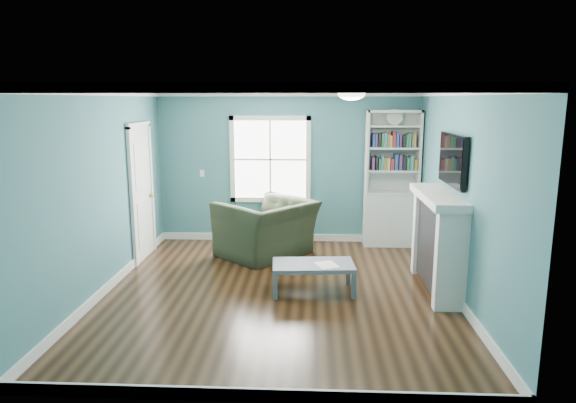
{
  "coord_description": "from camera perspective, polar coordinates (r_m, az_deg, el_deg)",
  "views": [
    {
      "loc": [
        0.43,
        -6.34,
        2.48
      ],
      "look_at": [
        0.11,
        0.4,
        1.13
      ],
      "focal_mm": 32.0,
      "sensor_mm": 36.0,
      "label": 1
    }
  ],
  "objects": [
    {
      "name": "ceiling_fixture",
      "position": [
        6.45,
        7.07,
        11.87
      ],
      "size": [
        0.38,
        0.38,
        0.15
      ],
      "color": "white",
      "rests_on": "room_walls"
    },
    {
      "name": "trim",
      "position": [
        6.47,
        -1.12,
        0.26
      ],
      "size": [
        4.5,
        5.0,
        2.6
      ],
      "color": "white",
      "rests_on": "ground"
    },
    {
      "name": "bookshelf",
      "position": [
        8.88,
        11.38,
        1.01
      ],
      "size": [
        0.9,
        0.35,
        2.31
      ],
      "color": "silver",
      "rests_on": "ground"
    },
    {
      "name": "recliner",
      "position": [
        8.19,
        -2.41,
        -1.97
      ],
      "size": [
        1.57,
        1.61,
        1.19
      ],
      "primitive_type": "imported",
      "rotation": [
        0.0,
        0.0,
        -2.29
      ],
      "color": "black",
      "rests_on": "ground"
    },
    {
      "name": "tv",
      "position": [
        6.81,
        17.84,
        4.43
      ],
      "size": [
        0.06,
        1.1,
        0.65
      ],
      "primitive_type": "cube",
      "color": "black",
      "rests_on": "fireplace"
    },
    {
      "name": "coffee_table",
      "position": [
        6.73,
        2.82,
        -7.27
      ],
      "size": [
        1.09,
        0.65,
        0.38
      ],
      "rotation": [
        0.0,
        0.0,
        0.07
      ],
      "color": "#545E65",
      "rests_on": "ground"
    },
    {
      "name": "door",
      "position": [
        8.3,
        -15.95,
        1.13
      ],
      "size": [
        0.12,
        0.98,
        2.17
      ],
      "color": "silver",
      "rests_on": "ground"
    },
    {
      "name": "paper_sheet",
      "position": [
        6.66,
        4.33,
        -7.03
      ],
      "size": [
        0.34,
        0.38,
        0.0
      ],
      "primitive_type": "cube",
      "rotation": [
        0.0,
        0.0,
        0.35
      ],
      "color": "white",
      "rests_on": "coffee_table"
    },
    {
      "name": "fireplace",
      "position": [
        6.99,
        16.34,
        -4.43
      ],
      "size": [
        0.44,
        1.58,
        1.3
      ],
      "color": "black",
      "rests_on": "ground"
    },
    {
      "name": "light_switch",
      "position": [
        9.12,
        -9.52,
        3.11
      ],
      "size": [
        0.08,
        0.01,
        0.12
      ],
      "primitive_type": "cube",
      "color": "white",
      "rests_on": "room_walls"
    },
    {
      "name": "room_walls",
      "position": [
        6.41,
        -1.13,
        3.28
      ],
      "size": [
        5.0,
        5.0,
        5.0
      ],
      "color": "teal",
      "rests_on": "ground"
    },
    {
      "name": "floor",
      "position": [
        6.82,
        -1.08,
        -10.0
      ],
      "size": [
        5.0,
        5.0,
        0.0
      ],
      "primitive_type": "plane",
      "color": "black",
      "rests_on": "ground"
    },
    {
      "name": "window",
      "position": [
        8.91,
        -1.99,
        4.69
      ],
      "size": [
        1.4,
        0.06,
        1.5
      ],
      "color": "white",
      "rests_on": "room_walls"
    }
  ]
}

